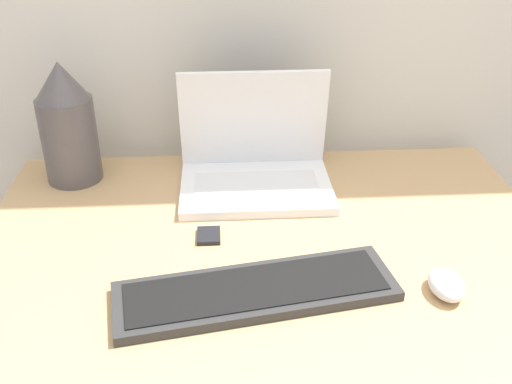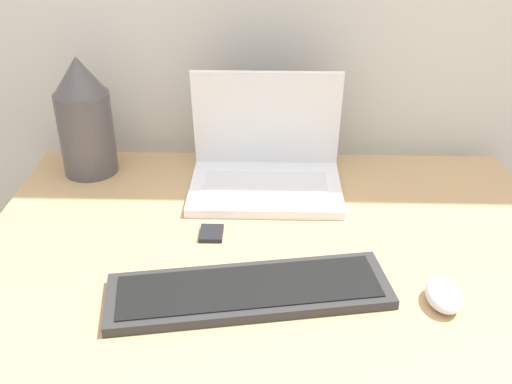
# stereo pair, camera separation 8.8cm
# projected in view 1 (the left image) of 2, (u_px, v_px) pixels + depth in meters

# --- Properties ---
(desk) EXTENTS (1.12, 0.78, 0.76)m
(desk) POSITION_uv_depth(u_px,v_px,m) (267.00, 282.00, 1.20)
(desk) COLOR tan
(desk) RESTS_ON ground_plane
(laptop) EXTENTS (0.33, 0.24, 0.25)m
(laptop) POSITION_uv_depth(u_px,v_px,m) (255.00, 163.00, 1.32)
(laptop) COLOR white
(laptop) RESTS_ON desk
(keyboard) EXTENTS (0.49, 0.22, 0.02)m
(keyboard) POSITION_uv_depth(u_px,v_px,m) (256.00, 291.00, 1.01)
(keyboard) COLOR #2D2D2D
(keyboard) RESTS_ON desk
(mouse) EXTENTS (0.06, 0.09, 0.04)m
(mouse) POSITION_uv_depth(u_px,v_px,m) (446.00, 285.00, 1.01)
(mouse) COLOR silver
(mouse) RESTS_ON desk
(vase) EXTENTS (0.12, 0.12, 0.27)m
(vase) POSITION_uv_depth(u_px,v_px,m) (67.00, 124.00, 1.31)
(vase) COLOR #514C4C
(vase) RESTS_ON desk
(mp3_player) EXTENTS (0.04, 0.06, 0.01)m
(mp3_player) POSITION_uv_depth(u_px,v_px,m) (209.00, 236.00, 1.16)
(mp3_player) COLOR black
(mp3_player) RESTS_ON desk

